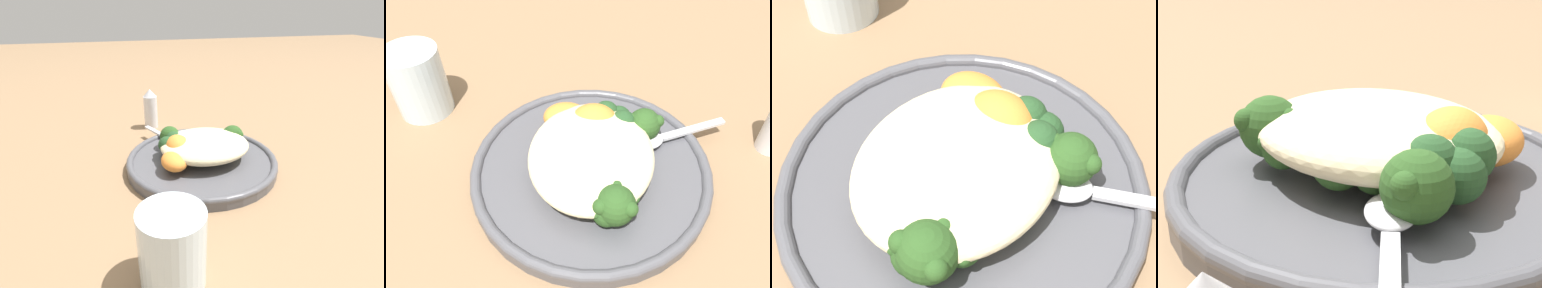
# 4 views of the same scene
# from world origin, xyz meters

# --- Properties ---
(ground_plane) EXTENTS (4.00, 4.00, 0.00)m
(ground_plane) POSITION_xyz_m (0.00, 0.00, 0.00)
(ground_plane) COLOR #846647
(plate) EXTENTS (0.27, 0.27, 0.02)m
(plate) POSITION_xyz_m (-0.01, 0.00, 0.01)
(plate) COLOR #4C4C51
(plate) RESTS_ON ground_plane
(quinoa_mound) EXTENTS (0.16, 0.13, 0.04)m
(quinoa_mound) POSITION_xyz_m (-0.00, -0.00, 0.04)
(quinoa_mound) COLOR beige
(quinoa_mound) RESTS_ON plate
(broccoli_stalk_0) EXTENTS (0.11, 0.05, 0.03)m
(broccoli_stalk_0) POSITION_xyz_m (0.05, 0.01, 0.03)
(broccoli_stalk_0) COLOR #ADC675
(broccoli_stalk_0) RESTS_ON plate
(broccoli_stalk_1) EXTENTS (0.11, 0.07, 0.04)m
(broccoli_stalk_1) POSITION_xyz_m (0.05, 0.02, 0.04)
(broccoli_stalk_1) COLOR #ADC675
(broccoli_stalk_1) RESTS_ON plate
(broccoli_stalk_2) EXTENTS (0.08, 0.07, 0.03)m
(broccoli_stalk_2) POSITION_xyz_m (0.03, 0.03, 0.03)
(broccoli_stalk_2) COLOR #ADC675
(broccoli_stalk_2) RESTS_ON plate
(broccoli_stalk_3) EXTENTS (0.06, 0.07, 0.03)m
(broccoli_stalk_3) POSITION_xyz_m (0.01, 0.02, 0.03)
(broccoli_stalk_3) COLOR #ADC675
(broccoli_stalk_3) RESTS_ON plate
(broccoli_stalk_4) EXTENTS (0.04, 0.08, 0.03)m
(broccoli_stalk_4) POSITION_xyz_m (-0.01, 0.03, 0.04)
(broccoli_stalk_4) COLOR #ADC675
(broccoli_stalk_4) RESTS_ON plate
(broccoli_stalk_5) EXTENTS (0.03, 0.09, 0.03)m
(broccoli_stalk_5) POSITION_xyz_m (-0.02, 0.02, 0.03)
(broccoli_stalk_5) COLOR #ADC675
(broccoli_stalk_5) RESTS_ON plate
(broccoli_stalk_6) EXTENTS (0.07, 0.09, 0.04)m
(broccoli_stalk_6) POSITION_xyz_m (-0.05, 0.05, 0.04)
(broccoli_stalk_6) COLOR #ADC675
(broccoli_stalk_6) RESTS_ON plate
(sweet_potato_chunk_0) EXTENTS (0.07, 0.07, 0.03)m
(sweet_potato_chunk_0) POSITION_xyz_m (-0.04, -0.01, 0.04)
(sweet_potato_chunk_0) COLOR orange
(sweet_potato_chunk_0) RESTS_ON plate
(sweet_potato_chunk_1) EXTENTS (0.05, 0.06, 0.03)m
(sweet_potato_chunk_1) POSITION_xyz_m (-0.06, -0.03, 0.04)
(sweet_potato_chunk_1) COLOR orange
(sweet_potato_chunk_1) RESTS_ON plate
(sweet_potato_chunk_2) EXTENTS (0.04, 0.05, 0.04)m
(sweet_potato_chunk_2) POSITION_xyz_m (-0.05, 0.00, 0.04)
(sweet_potato_chunk_2) COLOR orange
(sweet_potato_chunk_2) RESTS_ON plate
(kale_tuft) EXTENTS (0.05, 0.05, 0.04)m
(kale_tuft) POSITION_xyz_m (-0.05, 0.02, 0.04)
(kale_tuft) COLOR #234723
(kale_tuft) RESTS_ON plate
(spoon) EXTENTS (0.07, 0.12, 0.01)m
(spoon) POSITION_xyz_m (-0.05, 0.08, 0.03)
(spoon) COLOR silver
(spoon) RESTS_ON plate
(water_glass) EXTENTS (0.07, 0.07, 0.09)m
(water_glass) POSITION_xyz_m (-0.10, -0.23, 0.04)
(water_glass) COLOR silver
(water_glass) RESTS_ON ground_plane
(salt_shaker) EXTENTS (0.03, 0.03, 0.09)m
(salt_shaker) POSITION_xyz_m (-0.07, 0.21, 0.05)
(salt_shaker) COLOR silver
(salt_shaker) RESTS_ON ground_plane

